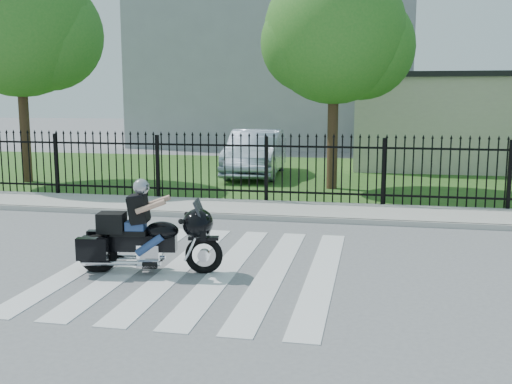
# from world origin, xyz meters

# --- Properties ---
(ground) EXTENTS (120.00, 120.00, 0.00)m
(ground) POSITION_xyz_m (0.00, 0.00, 0.00)
(ground) COLOR slate
(ground) RESTS_ON ground
(crosswalk) EXTENTS (5.00, 5.50, 0.01)m
(crosswalk) POSITION_xyz_m (0.00, 0.00, 0.01)
(crosswalk) COLOR silver
(crosswalk) RESTS_ON ground
(sidewalk) EXTENTS (40.00, 2.00, 0.12)m
(sidewalk) POSITION_xyz_m (0.00, 5.00, 0.06)
(sidewalk) COLOR #ADAAA3
(sidewalk) RESTS_ON ground
(curb) EXTENTS (40.00, 0.12, 0.12)m
(curb) POSITION_xyz_m (0.00, 4.00, 0.06)
(curb) COLOR #ADAAA3
(curb) RESTS_ON ground
(grass_strip) EXTENTS (40.00, 12.00, 0.02)m
(grass_strip) POSITION_xyz_m (0.00, 12.00, 0.01)
(grass_strip) COLOR #28551D
(grass_strip) RESTS_ON ground
(iron_fence) EXTENTS (26.00, 0.04, 1.80)m
(iron_fence) POSITION_xyz_m (0.00, 6.00, 0.90)
(iron_fence) COLOR black
(iron_fence) RESTS_ON ground
(tree_left) EXTENTS (4.80, 4.80, 7.58)m
(tree_left) POSITION_xyz_m (-8.50, 8.50, 5.17)
(tree_left) COLOR #382316
(tree_left) RESTS_ON ground
(tree_mid) EXTENTS (4.20, 4.20, 6.78)m
(tree_mid) POSITION_xyz_m (1.50, 9.00, 4.67)
(tree_mid) COLOR #382316
(tree_mid) RESTS_ON ground
(building_low) EXTENTS (10.00, 6.00, 3.50)m
(building_low) POSITION_xyz_m (7.00, 16.00, 1.75)
(building_low) COLOR beige
(building_low) RESTS_ON ground
(building_low_roof) EXTENTS (10.20, 6.20, 0.20)m
(building_low_roof) POSITION_xyz_m (7.00, 16.00, 3.60)
(building_low_roof) COLOR black
(building_low_roof) RESTS_ON building_low
(building_tall) EXTENTS (15.00, 10.00, 12.00)m
(building_tall) POSITION_xyz_m (-3.00, 26.00, 6.00)
(building_tall) COLOR #94979C
(building_tall) RESTS_ON ground
(motorcycle_rider) EXTENTS (2.37, 0.98, 1.57)m
(motorcycle_rider) POSITION_xyz_m (-0.83, -0.39, 0.64)
(motorcycle_rider) COLOR black
(motorcycle_rider) RESTS_ON ground
(parked_car) EXTENTS (1.97, 5.01, 1.62)m
(parked_car) POSITION_xyz_m (-1.37, 11.43, 0.83)
(parked_car) COLOR #9CADC4
(parked_car) RESTS_ON grass_strip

